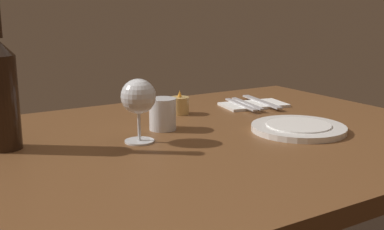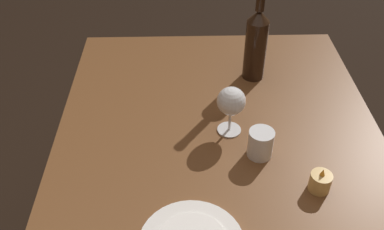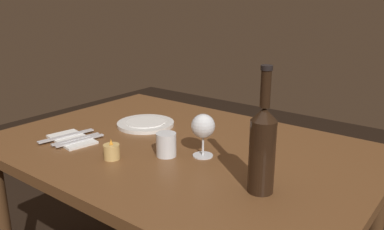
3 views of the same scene
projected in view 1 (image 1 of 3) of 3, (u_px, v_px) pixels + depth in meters
dining_table at (192, 174)px, 1.11m from camera, size 1.30×0.90×0.74m
wine_glass_left at (138, 98)px, 1.03m from camera, size 0.08×0.08×0.14m
wine_bottle at (1, 90)px, 0.97m from camera, size 0.07×0.07×0.34m
water_tumbler at (163, 116)px, 1.15m from camera, size 0.07×0.07×0.08m
votive_candle at (180, 106)px, 1.32m from camera, size 0.05×0.05×0.07m
dinner_plate at (298, 128)px, 1.14m from camera, size 0.23×0.23×0.02m
folded_napkin at (254, 105)px, 1.42m from camera, size 0.21×0.14×0.01m
fork_inner at (247, 104)px, 1.41m from camera, size 0.05×0.18×0.00m
fork_outer at (241, 104)px, 1.40m from camera, size 0.05×0.18×0.00m
table_knife at (262, 102)px, 1.44m from camera, size 0.06×0.21×0.00m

